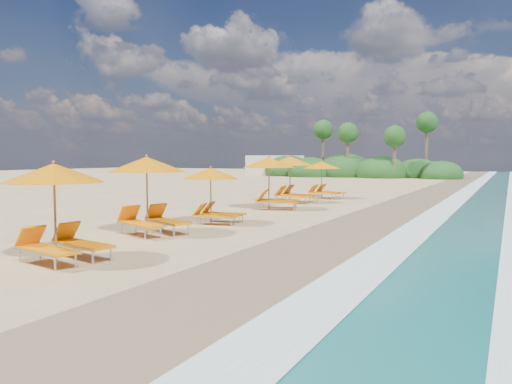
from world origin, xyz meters
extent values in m
plane|color=tan|center=(0.00, 0.00, 0.00)|extent=(160.00, 160.00, 0.00)
cube|color=#7D664A|center=(4.00, 0.00, 0.01)|extent=(4.00, 160.00, 0.01)
cube|color=white|center=(5.50, 0.00, 0.03)|extent=(1.20, 160.00, 0.01)
cylinder|color=olive|center=(-1.34, -7.79, 1.14)|extent=(0.06, 0.06, 2.28)
cone|color=orange|center=(-1.34, -7.79, 2.09)|extent=(2.72, 2.72, 0.46)
sphere|color=olive|center=(-1.34, -7.79, 2.35)|extent=(0.08, 0.08, 0.08)
cylinder|color=olive|center=(-2.18, -3.47, 1.23)|extent=(0.06, 0.06, 2.45)
cone|color=orange|center=(-2.18, -3.47, 2.24)|extent=(3.27, 3.27, 0.49)
sphere|color=olive|center=(-2.18, -3.47, 2.52)|extent=(0.09, 0.09, 0.09)
cylinder|color=olive|center=(-1.68, -0.45, 1.02)|extent=(0.05, 0.05, 2.05)
cone|color=orange|center=(-1.68, -0.45, 1.87)|extent=(2.43, 2.43, 0.41)
sphere|color=olive|center=(-1.68, -0.45, 2.10)|extent=(0.07, 0.07, 0.07)
cylinder|color=olive|center=(-1.98, 5.13, 1.22)|extent=(0.06, 0.06, 2.44)
cone|color=orange|center=(-1.98, 5.13, 2.24)|extent=(3.18, 3.18, 0.49)
sphere|color=olive|center=(-1.98, 5.13, 2.51)|extent=(0.09, 0.09, 0.09)
cylinder|color=olive|center=(-2.49, 8.82, 1.25)|extent=(0.06, 0.06, 2.49)
cone|color=orange|center=(-2.49, 8.82, 2.28)|extent=(2.65, 2.65, 0.50)
sphere|color=olive|center=(-2.49, 8.82, 2.56)|extent=(0.09, 0.09, 0.09)
cylinder|color=olive|center=(-1.94, 12.29, 1.10)|extent=(0.06, 0.06, 2.21)
cone|color=orange|center=(-1.94, 12.29, 2.02)|extent=(2.69, 2.69, 0.44)
sphere|color=olive|center=(-1.94, 12.29, 2.27)|extent=(0.08, 0.08, 0.08)
ellipsoid|color=#163D14|center=(-6.00, 45.00, 0.62)|extent=(6.40, 6.40, 4.16)
ellipsoid|color=#163D14|center=(-11.00, 46.00, 0.70)|extent=(7.20, 7.20, 4.68)
ellipsoid|color=#163D14|center=(-15.00, 44.00, 0.58)|extent=(6.00, 6.00, 3.90)
ellipsoid|color=#163D14|center=(-2.00, 47.00, 0.55)|extent=(5.60, 5.60, 3.64)
ellipsoid|color=#163D14|center=(-19.00, 46.00, 0.64)|extent=(6.60, 6.60, 4.29)
ellipsoid|color=#163D14|center=(1.00, 45.00, 0.49)|extent=(5.00, 5.00, 3.25)
cylinder|color=brown|center=(-4.00, 43.00, 2.50)|extent=(0.36, 0.36, 5.00)
sphere|color=#163D14|center=(-4.00, 43.00, 5.00)|extent=(2.60, 2.60, 2.60)
cylinder|color=brown|center=(-10.00, 44.00, 2.80)|extent=(0.36, 0.36, 5.60)
sphere|color=#163D14|center=(-10.00, 44.00, 5.60)|extent=(2.60, 2.60, 2.60)
cylinder|color=brown|center=(-14.00, 46.00, 3.10)|extent=(0.36, 0.36, 6.20)
sphere|color=#163D14|center=(-14.00, 46.00, 6.20)|extent=(2.60, 2.60, 2.60)
cylinder|color=brown|center=(-1.00, 47.00, 3.40)|extent=(0.36, 0.36, 6.80)
sphere|color=#163D14|center=(-1.00, 47.00, 6.80)|extent=(2.60, 2.60, 2.60)
cube|color=beige|center=(-22.00, 48.00, 1.40)|extent=(7.00, 5.00, 2.80)
camera|label=1|loc=(8.27, -15.82, 2.45)|focal=34.28mm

